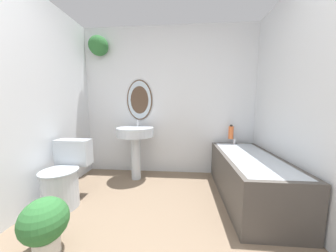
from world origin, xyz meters
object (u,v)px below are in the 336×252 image
object	(u,v)px
pedestal_sink	(135,139)
bathtub	(249,176)
toilet	(64,178)
shampoo_bottle	(231,132)
potted_plant	(45,223)

from	to	relation	value
pedestal_sink	bathtub	distance (m)	1.63
toilet	pedestal_sink	xyz separation A→B (m)	(0.64, 0.73, 0.32)
pedestal_sink	shampoo_bottle	size ratio (longest dim) A/B	4.14
pedestal_sink	bathtub	xyz separation A→B (m)	(1.53, -0.45, -0.35)
toilet	shampoo_bottle	bearing A→B (deg)	23.84
toilet	shampoo_bottle	size ratio (longest dim) A/B	3.29
shampoo_bottle	potted_plant	size ratio (longest dim) A/B	0.49
pedestal_sink	toilet	bearing A→B (deg)	-131.06
pedestal_sink	potted_plant	size ratio (longest dim) A/B	2.01
toilet	bathtub	bearing A→B (deg)	7.50
pedestal_sink	bathtub	world-z (taller)	pedestal_sink
shampoo_bottle	toilet	bearing A→B (deg)	-156.16
shampoo_bottle	potted_plant	bearing A→B (deg)	-138.44
bathtub	shampoo_bottle	xyz separation A→B (m)	(-0.05, 0.65, 0.44)
shampoo_bottle	pedestal_sink	bearing A→B (deg)	-172.22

